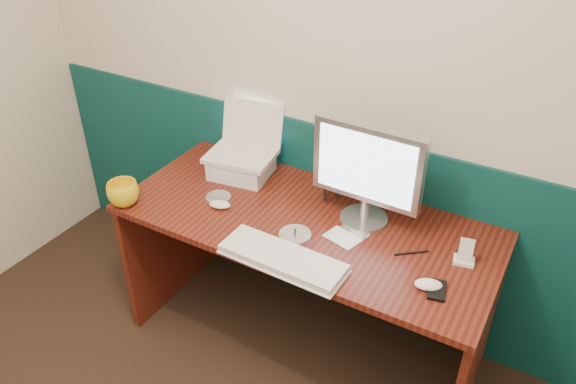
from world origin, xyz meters
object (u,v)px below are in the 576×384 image
Objects in this scene: desk at (304,285)px; keyboard at (283,259)px; monitor at (368,174)px; camcorder at (330,181)px; laptop at (240,134)px; mug at (123,194)px.

desk is 3.27× the size of keyboard.
monitor is (0.22, 0.11, 0.60)m from desk.
camcorder is (0.01, 0.20, 0.46)m from desk.
laptop is 0.58m from mug.
keyboard is at bearing 0.34° from mug.
desk is 0.90m from mug.
camcorder is (-0.04, 0.48, 0.07)m from keyboard.
monitor is at bearing -13.19° from laptop.
keyboard is at bearing -82.68° from camcorder.
laptop is at bearing -174.13° from camcorder.
keyboard is at bearing -110.17° from monitor.
desk is at bearing 102.62° from keyboard.
desk is at bearing -29.30° from laptop.
monitor is 0.48m from keyboard.
monitor reaches higher than keyboard.
mug is (-0.74, -0.29, 0.43)m from desk.
keyboard is 0.80m from mug.
laptop is at bearing 176.79° from monitor.
desk is at bearing 21.65° from mug.
monitor is 2.59× the size of camcorder.
desk is 0.50m from camcorder.
keyboard reaches higher than desk.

